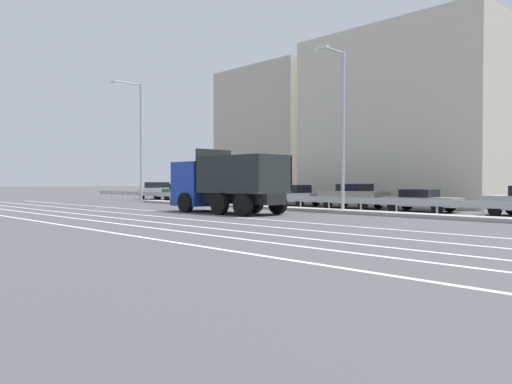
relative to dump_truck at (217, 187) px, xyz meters
The scene contains 21 objects.
ground_plane 2.75m from the dump_truck, 90.40° to the left, with size 320.00×320.00×0.00m, color #424244.
lane_strip_0 2.41m from the dump_truck, 61.38° to the right, with size 49.32×0.16×0.01m, color silver.
lane_strip_1 4.34m from the dump_truck, 76.54° to the right, with size 49.32×0.16×0.01m, color silver.
lane_strip_2 6.13m from the dump_truck, 80.75° to the right, with size 49.32×0.16×0.01m, color silver.
lane_strip_3 7.51m from the dump_truck, 82.53° to the right, with size 49.32×0.16×0.01m, color silver.
lane_strip_4 9.27m from the dump_truck, 83.99° to the right, with size 49.32×0.16×0.01m, color silver.
median_island 4.36m from the dump_truck, 90.23° to the left, with size 27.13×1.10×0.18m, color gray.
median_guardrail 5.56m from the dump_truck, 90.18° to the left, with size 49.32×0.09×0.78m.
dump_truck is the anchor object (origin of this frame).
median_road_sign 5.43m from the dump_truck, 129.75° to the left, with size 0.71×0.16×2.46m.
street_lamp_0 15.81m from the dump_truck, 164.87° to the left, with size 0.70×2.57×9.52m.
street_lamp_1 7.30m from the dump_truck, 40.26° to the left, with size 0.71×2.08×8.38m.
parked_car_0 21.26m from the dump_truck, 156.00° to the left, with size 4.22×2.12×1.59m.
parked_car_1 16.66m from the dump_truck, 150.72° to the left, with size 3.94×2.04×1.43m.
parked_car_2 11.48m from the dump_truck, 135.36° to the left, with size 4.92×2.17×1.33m.
parked_car_3 8.96m from the dump_truck, 105.95° to the left, with size 4.79×1.85×1.41m.
parked_car_4 8.97m from the dump_truck, 73.03° to the left, with size 4.13×1.87×1.49m.
parked_car_5 10.99m from the dump_truck, 48.73° to the left, with size 4.05×2.02×1.21m.
background_building_0 23.25m from the dump_truck, 122.49° to the left, with size 10.09×11.21×12.03m, color #B7AD99.
background_building_1 19.77m from the dump_truck, 82.81° to the left, with size 13.68×15.56×11.95m, color beige.
church_tower 30.56m from the dump_truck, 85.76° to the left, with size 3.60×3.60×12.20m.
Camera 1 is at (20.58, -19.05, 1.60)m, focal length 35.00 mm.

